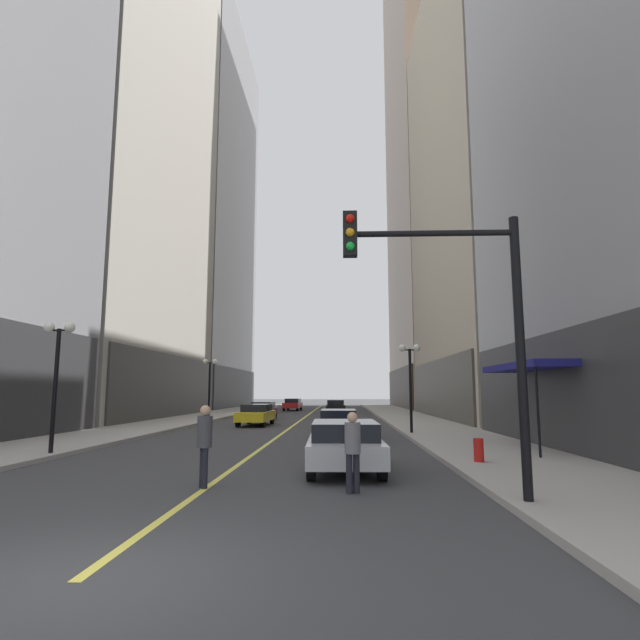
{
  "coord_description": "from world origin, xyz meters",
  "views": [
    {
      "loc": [
        3.01,
        -5.96,
        2.13
      ],
      "look_at": [
        1.43,
        32.48,
        7.5
      ],
      "focal_mm": 28.69,
      "sensor_mm": 36.0,
      "label": 1
    }
  ],
  "objects_px": {
    "car_silver": "(345,443)",
    "traffic_light_near_right": "(463,306)",
    "car_maroon": "(263,410)",
    "car_black": "(335,406)",
    "street_lamp_left_far": "(210,375)",
    "street_lamp_right_mid": "(410,368)",
    "car_blue": "(338,423)",
    "car_yellow": "(256,414)",
    "pedestrian_with_orange_bag": "(205,439)",
    "street_lamp_left_near": "(57,357)",
    "car_red": "(293,404)",
    "fire_hydrant_right": "(479,453)",
    "pedestrian_in_grey_suit": "(353,446)"
  },
  "relations": [
    {
      "from": "car_silver",
      "to": "traffic_light_near_right",
      "type": "bearing_deg",
      "value": -62.91
    },
    {
      "from": "car_maroon",
      "to": "car_black",
      "type": "height_order",
      "value": "same"
    },
    {
      "from": "street_lamp_left_far",
      "to": "street_lamp_right_mid",
      "type": "distance_m",
      "value": 16.92
    },
    {
      "from": "car_blue",
      "to": "car_maroon",
      "type": "height_order",
      "value": "same"
    },
    {
      "from": "car_yellow",
      "to": "pedestrian_with_orange_bag",
      "type": "distance_m",
      "value": 20.93
    },
    {
      "from": "pedestrian_with_orange_bag",
      "to": "car_silver",
      "type": "bearing_deg",
      "value": 39.56
    },
    {
      "from": "car_black",
      "to": "street_lamp_left_near",
      "type": "xyz_separation_m",
      "value": [
        -8.83,
        -32.55,
        2.54
      ]
    },
    {
      "from": "car_maroon",
      "to": "street_lamp_left_near",
      "type": "height_order",
      "value": "street_lamp_left_near"
    },
    {
      "from": "car_red",
      "to": "street_lamp_left_far",
      "type": "xyz_separation_m",
      "value": [
        -4.02,
        -20.99,
        2.54
      ]
    },
    {
      "from": "car_maroon",
      "to": "traffic_light_near_right",
      "type": "distance_m",
      "value": 31.17
    },
    {
      "from": "street_lamp_left_far",
      "to": "fire_hydrant_right",
      "type": "xyz_separation_m",
      "value": [
        13.3,
        -21.37,
        -2.86
      ]
    },
    {
      "from": "pedestrian_with_orange_bag",
      "to": "street_lamp_left_far",
      "type": "relative_size",
      "value": 0.41
    },
    {
      "from": "car_blue",
      "to": "car_red",
      "type": "height_order",
      "value": "same"
    },
    {
      "from": "street_lamp_left_near",
      "to": "street_lamp_right_mid",
      "type": "height_order",
      "value": "same"
    },
    {
      "from": "car_silver",
      "to": "car_red",
      "type": "relative_size",
      "value": 1.06
    },
    {
      "from": "street_lamp_left_near",
      "to": "car_black",
      "type": "bearing_deg",
      "value": 74.82
    },
    {
      "from": "fire_hydrant_right",
      "to": "street_lamp_left_near",
      "type": "bearing_deg",
      "value": 173.39
    },
    {
      "from": "car_silver",
      "to": "pedestrian_in_grey_suit",
      "type": "distance_m",
      "value": 3.08
    },
    {
      "from": "car_yellow",
      "to": "fire_hydrant_right",
      "type": "distance_m",
      "value": 19.67
    },
    {
      "from": "car_blue",
      "to": "fire_hydrant_right",
      "type": "relative_size",
      "value": 5.35
    },
    {
      "from": "street_lamp_left_near",
      "to": "street_lamp_right_mid",
      "type": "xyz_separation_m",
      "value": [
        12.8,
        8.76,
        0.0
      ]
    },
    {
      "from": "car_yellow",
      "to": "street_lamp_right_mid",
      "type": "xyz_separation_m",
      "value": [
        8.73,
        -7.06,
        2.54
      ]
    },
    {
      "from": "pedestrian_in_grey_suit",
      "to": "street_lamp_left_near",
      "type": "height_order",
      "value": "street_lamp_left_near"
    },
    {
      "from": "car_maroon",
      "to": "traffic_light_near_right",
      "type": "relative_size",
      "value": 0.74
    },
    {
      "from": "car_red",
      "to": "fire_hydrant_right",
      "type": "xyz_separation_m",
      "value": [
        9.28,
        -42.36,
        -0.32
      ]
    },
    {
      "from": "car_blue",
      "to": "car_yellow",
      "type": "bearing_deg",
      "value": 119.46
    },
    {
      "from": "street_lamp_right_mid",
      "to": "street_lamp_left_near",
      "type": "bearing_deg",
      "value": -145.6
    },
    {
      "from": "car_silver",
      "to": "pedestrian_in_grey_suit",
      "type": "height_order",
      "value": "pedestrian_in_grey_suit"
    },
    {
      "from": "car_red",
      "to": "fire_hydrant_right",
      "type": "relative_size",
      "value": 5.65
    },
    {
      "from": "street_lamp_left_near",
      "to": "pedestrian_in_grey_suit",
      "type": "bearing_deg",
      "value": -29.45
    },
    {
      "from": "car_red",
      "to": "street_lamp_left_near",
      "type": "distance_m",
      "value": 41.09
    },
    {
      "from": "street_lamp_left_near",
      "to": "street_lamp_right_mid",
      "type": "bearing_deg",
      "value": 34.4
    },
    {
      "from": "car_blue",
      "to": "street_lamp_right_mid",
      "type": "height_order",
      "value": "street_lamp_right_mid"
    },
    {
      "from": "traffic_light_near_right",
      "to": "street_lamp_right_mid",
      "type": "height_order",
      "value": "traffic_light_near_right"
    },
    {
      "from": "traffic_light_near_right",
      "to": "street_lamp_left_near",
      "type": "bearing_deg",
      "value": 149.96
    },
    {
      "from": "car_black",
      "to": "car_red",
      "type": "distance_m",
      "value": 9.56
    },
    {
      "from": "car_silver",
      "to": "street_lamp_right_mid",
      "type": "height_order",
      "value": "street_lamp_right_mid"
    },
    {
      "from": "car_yellow",
      "to": "traffic_light_near_right",
      "type": "distance_m",
      "value": 24.08
    },
    {
      "from": "car_yellow",
      "to": "street_lamp_left_near",
      "type": "bearing_deg",
      "value": -104.42
    },
    {
      "from": "car_blue",
      "to": "traffic_light_near_right",
      "type": "height_order",
      "value": "traffic_light_near_right"
    },
    {
      "from": "car_blue",
      "to": "street_lamp_right_mid",
      "type": "distance_m",
      "value": 4.85
    },
    {
      "from": "traffic_light_near_right",
      "to": "pedestrian_in_grey_suit",
      "type": "bearing_deg",
      "value": 147.34
    },
    {
      "from": "fire_hydrant_right",
      "to": "car_yellow",
      "type": "bearing_deg",
      "value": 117.99
    },
    {
      "from": "car_red",
      "to": "car_black",
      "type": "bearing_deg",
      "value": -59.8
    },
    {
      "from": "pedestrian_in_grey_suit",
      "to": "fire_hydrant_right",
      "type": "relative_size",
      "value": 2.11
    },
    {
      "from": "car_yellow",
      "to": "street_lamp_left_near",
      "type": "height_order",
      "value": "street_lamp_left_near"
    },
    {
      "from": "car_blue",
      "to": "car_silver",
      "type": "bearing_deg",
      "value": -88.64
    },
    {
      "from": "car_black",
      "to": "car_red",
      "type": "bearing_deg",
      "value": 120.2
    },
    {
      "from": "car_yellow",
      "to": "pedestrian_in_grey_suit",
      "type": "distance_m",
      "value": 21.99
    },
    {
      "from": "car_silver",
      "to": "fire_hydrant_right",
      "type": "distance_m",
      "value": 3.91
    }
  ]
}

